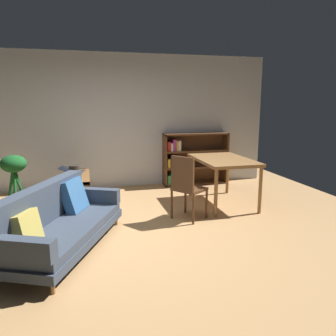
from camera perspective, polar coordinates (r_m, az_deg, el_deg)
ground_plane at (r=4.50m, az=-7.77°, el=-11.45°), size 8.16×8.16×0.00m
back_wall_panel at (r=6.86m, az=-10.57°, el=7.86°), size 6.80×0.10×2.70m
fabric_couch at (r=4.16m, az=-18.47°, el=-8.65°), size 1.47×2.07×0.77m
media_console at (r=5.90m, az=-15.08°, el=-3.73°), size 0.37×1.18×0.51m
open_laptop at (r=6.11m, az=-16.04°, el=-0.45°), size 0.47×0.38×0.10m
desk_speaker at (r=5.47m, az=-15.87°, el=-0.75°), size 0.16×0.16×0.24m
potted_floor_plant at (r=5.73m, az=-24.93°, el=-1.69°), size 0.39×0.41×0.93m
dining_table at (r=5.70m, az=9.48°, el=0.82°), size 0.85×1.35×0.80m
dining_chair_near at (r=4.88m, az=3.19°, el=-2.87°), size 0.56×0.58×0.97m
bookshelf at (r=7.10m, az=3.95°, el=1.54°), size 1.40×0.31×1.10m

